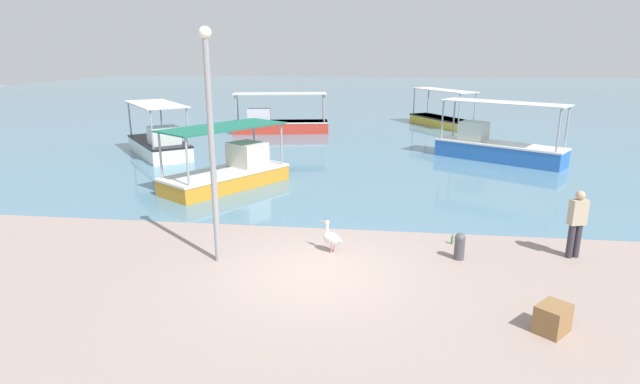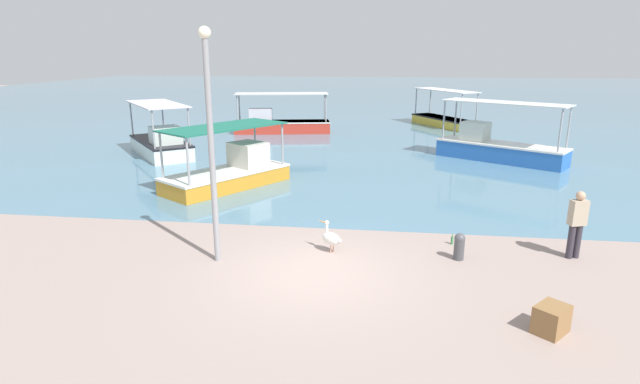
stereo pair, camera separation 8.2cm
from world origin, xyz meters
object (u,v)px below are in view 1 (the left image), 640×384
at_px(fisherman_standing, 577,222).
at_px(cargo_crate, 553,319).
at_px(fishing_boat_far_right, 442,119).
at_px(fishing_boat_outer, 159,143).
at_px(fishing_boat_center, 229,171).
at_px(mooring_bollard, 460,245).
at_px(lamp_post, 211,135).
at_px(fishing_boat_near_left, 496,146).
at_px(glass_bottle, 452,240).
at_px(pelican, 332,238).
at_px(fishing_boat_near_right, 278,123).

xyz_separation_m(fisherman_standing, cargo_crate, (-1.59, -3.62, -0.65)).
height_order(fishing_boat_far_right, fisherman_standing, fishing_boat_far_right).
height_order(fishing_boat_outer, fishing_boat_center, fishing_boat_outer).
bearing_deg(fishing_boat_outer, mooring_bollard, -41.33).
bearing_deg(fisherman_standing, fishing_boat_outer, 145.38).
xyz_separation_m(fishing_boat_far_right, cargo_crate, (-0.86, -26.16, -0.23)).
height_order(lamp_post, cargo_crate, lamp_post).
relative_size(lamp_post, fisherman_standing, 3.20).
relative_size(mooring_bollard, cargo_crate, 1.12).
distance_m(fishing_boat_near_left, glass_bottle, 11.54).
height_order(fishing_boat_far_right, pelican, fishing_boat_far_right).
xyz_separation_m(fishing_boat_outer, lamp_post, (6.83, -11.90, 2.44)).
bearing_deg(mooring_bollard, fisherman_standing, 9.56).
distance_m(fishing_boat_far_right, fisherman_standing, 22.55).
xyz_separation_m(mooring_bollard, cargo_crate, (1.19, -3.15, -0.10)).
relative_size(fishing_boat_far_right, pelican, 6.90).
height_order(fishing_boat_center, fisherman_standing, fishing_boat_center).
relative_size(fishing_boat_near_right, pelican, 7.60).
height_order(fishing_boat_far_right, lamp_post, lamp_post).
relative_size(lamp_post, mooring_bollard, 8.04).
height_order(fishing_boat_near_left, pelican, fishing_boat_near_left).
relative_size(fishing_boat_far_right, fisherman_standing, 3.27).
xyz_separation_m(fishing_boat_near_left, fisherman_standing, (-0.54, -11.56, 0.25)).
distance_m(fishing_boat_outer, glass_bottle, 16.14).
height_order(fishing_boat_center, mooring_bollard, fishing_boat_center).
relative_size(fishing_boat_near_left, lamp_post, 1.05).
bearing_deg(fishing_boat_outer, fisherman_standing, -34.62).
distance_m(pelican, cargo_crate, 5.38).
bearing_deg(fishing_boat_far_right, pelican, -102.69).
bearing_deg(fisherman_standing, fishing_boat_near_left, 87.33).
relative_size(fishing_boat_center, glass_bottle, 18.65).
bearing_deg(pelican, fishing_boat_near_left, 61.72).
xyz_separation_m(pelican, mooring_bollard, (3.12, -0.07, -0.02)).
distance_m(pelican, mooring_bollard, 3.12).
bearing_deg(glass_bottle, fishing_boat_near_right, 115.12).
height_order(fishing_boat_far_right, fishing_boat_outer, fishing_boat_outer).
height_order(fishing_boat_outer, mooring_bollard, fishing_boat_outer).
height_order(fishing_boat_near_right, fishing_boat_center, fishing_boat_near_right).
height_order(fishing_boat_outer, glass_bottle, fishing_boat_outer).
relative_size(fisherman_standing, cargo_crate, 2.81).
bearing_deg(fishing_boat_near_left, cargo_crate, -97.98).
relative_size(fishing_boat_near_right, fishing_boat_center, 1.21).
distance_m(mooring_bollard, glass_bottle, 1.03).
distance_m(pelican, glass_bottle, 3.24).
relative_size(pelican, mooring_bollard, 1.19).
bearing_deg(fishing_boat_near_left, fishing_boat_far_right, 96.61).
distance_m(fishing_boat_center, pelican, 7.38).
distance_m(fishing_boat_far_right, fishing_boat_near_left, 11.05).
bearing_deg(glass_bottle, mooring_bollard, -88.13).
xyz_separation_m(fishing_boat_outer, fishing_boat_near_left, (15.93, 0.94, 0.04)).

